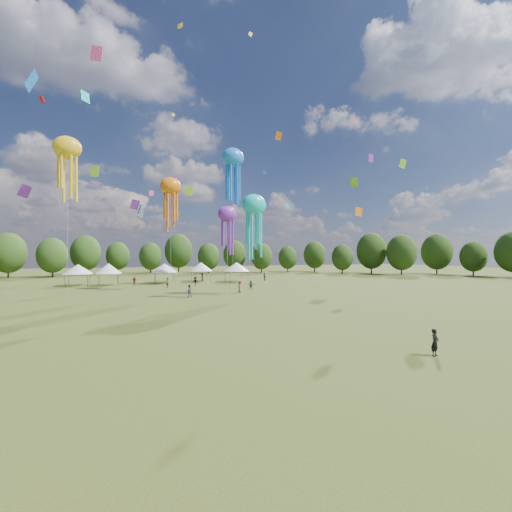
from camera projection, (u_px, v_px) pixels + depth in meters
name	position (u px, v px, depth m)	size (l,w,h in m)	color
ground	(315.00, 356.00, 19.60)	(300.00, 300.00, 0.00)	#384416
observer_main	(435.00, 342.00, 19.69)	(0.60, 0.39, 1.63)	black
spectator_near	(189.00, 291.00, 46.96)	(0.85, 0.66, 1.75)	gray
spectators_far	(215.00, 281.00, 65.15)	(29.45, 25.85, 1.90)	gray
festival_tents	(164.00, 268.00, 69.65)	(37.67, 9.83, 4.41)	#47474C
show_kites	(177.00, 181.00, 55.72)	(33.21, 21.46, 27.12)	orange
small_kites	(197.00, 135.00, 59.33)	(70.80, 50.99, 46.22)	orange
treeline	(162.00, 253.00, 76.60)	(201.57, 95.24, 13.43)	#38281C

